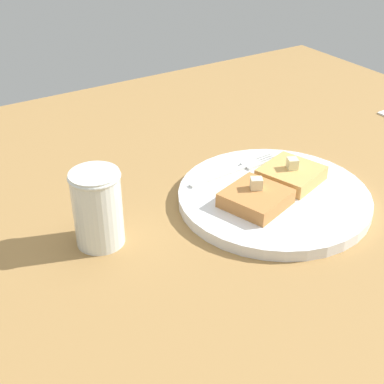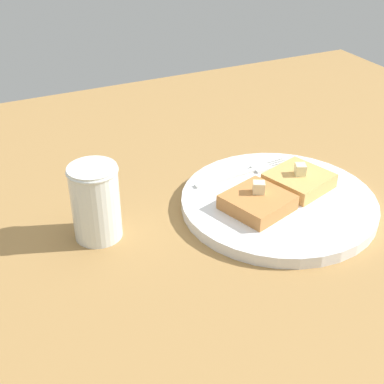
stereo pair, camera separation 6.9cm
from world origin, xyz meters
TOP-DOWN VIEW (x-y plane):
  - table_surface at (0.00, 0.00)cm, footprint 114.30×114.30cm
  - plate at (0.92, 1.07)cm, footprint 26.89×26.89cm
  - toast_slice_left at (-3.24, -0.27)cm, footprint 9.76×9.66cm
  - toast_slice_middle at (5.08, 2.41)cm, footprint 9.76×9.66cm
  - butter_pat_primary at (-2.73, 0.70)cm, footprint 2.05×1.99cm
  - butter_pat_secondary at (5.08, 2.38)cm, footprint 1.92×2.00cm
  - fork at (0.75, 8.98)cm, footprint 16.06×2.43cm
  - syrup_jar at (-23.45, 5.53)cm, footprint 6.33×6.33cm

SIDE VIEW (x-z plane):
  - table_surface at x=0.00cm, z-range 0.00..1.93cm
  - plate at x=0.92cm, z-range 2.07..3.66cm
  - fork at x=0.75cm, z-range 3.53..3.89cm
  - toast_slice_left at x=-3.24cm, z-range 3.53..5.56cm
  - toast_slice_middle at x=5.08cm, z-range 3.53..5.56cm
  - butter_pat_primary at x=-2.73cm, z-range 5.56..7.12cm
  - butter_pat_secondary at x=5.08cm, z-range 5.56..7.12cm
  - syrup_jar at x=-23.45cm, z-range 1.63..11.58cm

